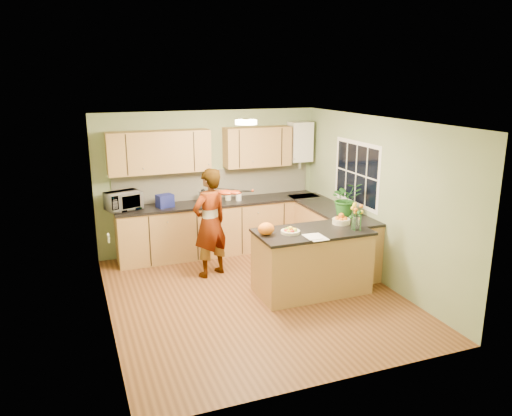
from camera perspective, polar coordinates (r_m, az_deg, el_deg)
name	(u,v)px	position (r m, az deg, el deg)	size (l,w,h in m)	color
floor	(254,296)	(7.31, -0.24, -10.01)	(4.50, 4.50, 0.00)	brown
ceiling	(254,121)	(6.66, -0.26, 9.91)	(4.00, 4.50, 0.02)	white
wall_back	(210,181)	(8.96, -5.33, 3.06)	(4.00, 0.02, 2.50)	gray
wall_front	(335,270)	(4.94, 9.05, -7.01)	(4.00, 0.02, 2.50)	gray
wall_left	(103,228)	(6.48, -17.05, -2.17)	(0.02, 4.50, 2.50)	gray
wall_right	(377,200)	(7.79, 13.66, 0.89)	(0.02, 4.50, 2.50)	gray
back_counter	(221,227)	(8.90, -4.07, -2.17)	(3.64, 0.62, 0.94)	#A67842
right_counter	(330,235)	(8.54, 8.47, -3.06)	(0.62, 2.24, 0.94)	#A67842
splashback	(215,184)	(8.98, -4.68, 2.78)	(3.60, 0.02, 0.52)	#ECE7CD
upper_cabinets	(201,150)	(8.65, -6.25, 6.65)	(3.20, 0.34, 0.70)	#A67842
boiler	(300,142)	(9.30, 5.06, 7.54)	(0.40, 0.30, 0.86)	white
window_right	(356,174)	(8.21, 11.39, 3.87)	(0.01, 1.30, 1.05)	white
light_switch	(109,238)	(5.89, -16.50, -3.31)	(0.02, 0.09, 0.09)	white
ceiling_lamp	(246,122)	(6.94, -1.15, 9.79)	(0.30, 0.30, 0.07)	#FFEABF
peninsula_island	(312,261)	(7.32, 6.39, -6.07)	(1.64, 0.84, 0.94)	#A67842
fruit_dish	(290,231)	(7.01, 3.96, -2.59)	(0.27, 0.27, 0.09)	beige
orange_bowl	(341,220)	(7.53, 9.71, -1.31)	(0.27, 0.27, 0.15)	beige
flower_vase	(357,210)	(7.23, 11.45, -0.27)	(0.23, 0.23, 0.43)	silver
orange_bag	(266,229)	(6.91, 1.17, -2.40)	(0.23, 0.20, 0.18)	orange
papers	(316,237)	(6.87, 6.90, -3.32)	(0.24, 0.33, 0.01)	white
violinist	(210,223)	(7.78, -5.28, -1.71)	(0.63, 0.41, 1.73)	tan
violin	(226,192)	(7.50, -3.45, 1.78)	(0.56, 0.23, 0.11)	#4D1704
microwave	(123,201)	(8.46, -14.92, 0.80)	(0.55, 0.37, 0.30)	white
blue_box	(165,201)	(8.50, -10.37, 0.82)	(0.27, 0.19, 0.21)	navy
kettle	(203,196)	(8.68, -6.06, 1.35)	(0.15, 0.15, 0.29)	silver
jar_cream	(228,195)	(8.85, -3.22, 1.45)	(0.11, 0.11, 0.17)	beige
jar_white	(239,196)	(8.80, -1.99, 1.34)	(0.10, 0.10, 0.15)	white
potted_plant	(346,199)	(7.97, 10.21, 1.07)	(0.48, 0.41, 0.53)	#276B23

